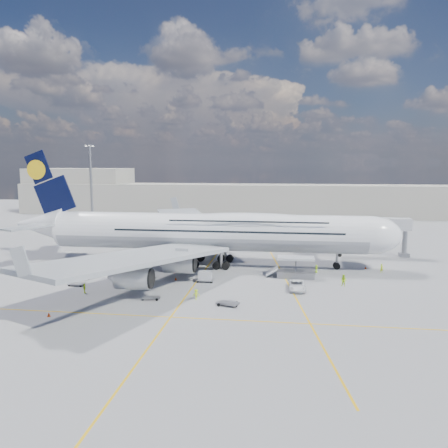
# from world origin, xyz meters

# --- Properties ---
(ground) EXTENTS (300.00, 300.00, 0.00)m
(ground) POSITION_xyz_m (0.00, 0.00, 0.00)
(ground) COLOR gray
(ground) RESTS_ON ground
(taxi_line_main) EXTENTS (0.25, 220.00, 0.01)m
(taxi_line_main) POSITION_xyz_m (0.00, 0.00, 0.01)
(taxi_line_main) COLOR #EAAE0C
(taxi_line_main) RESTS_ON ground
(taxi_line_cross) EXTENTS (120.00, 0.25, 0.01)m
(taxi_line_cross) POSITION_xyz_m (0.00, -20.00, 0.01)
(taxi_line_cross) COLOR #EAAE0C
(taxi_line_cross) RESTS_ON ground
(taxi_line_diag) EXTENTS (14.16, 99.06, 0.01)m
(taxi_line_diag) POSITION_xyz_m (14.00, 10.00, 0.01)
(taxi_line_diag) COLOR #EAAE0C
(taxi_line_diag) RESTS_ON ground
(airliner) EXTENTS (77.26, 79.15, 23.71)m
(airliner) POSITION_xyz_m (0.26, 10.00, 6.87)
(airliner) COLOR white
(airliner) RESTS_ON ground
(jet_bridge) EXTENTS (18.80, 12.10, 8.50)m
(jet_bridge) POSITION_xyz_m (29.81, 20.94, 6.85)
(jet_bridge) COLOR #B7B7BC
(jet_bridge) RESTS_ON ground
(cargo_loader) EXTENTS (8.53, 3.20, 3.67)m
(cargo_loader) POSITION_xyz_m (16.82, 2.89, 1.25)
(cargo_loader) COLOR silver
(cargo_loader) RESTS_ON ground
(light_mast) EXTENTS (3.00, 0.70, 25.50)m
(light_mast) POSITION_xyz_m (-40.00, 45.00, 13.21)
(light_mast) COLOR gray
(light_mast) RESTS_ON ground
(terminal) EXTENTS (180.00, 16.00, 12.00)m
(terminal) POSITION_xyz_m (0.00, 95.00, 6.00)
(terminal) COLOR #B2AD9E
(terminal) RESTS_ON ground
(hangar) EXTENTS (40.00, 22.00, 18.00)m
(hangar) POSITION_xyz_m (-70.00, 100.00, 9.00)
(hangar) COLOR #B2AD9E
(hangar) RESTS_ON ground
(tree_line) EXTENTS (160.00, 6.00, 8.00)m
(tree_line) POSITION_xyz_m (40.00, 140.00, 4.00)
(tree_line) COLOR #193814
(tree_line) RESTS_ON ground
(dolly_row_a) EXTENTS (3.28, 1.89, 0.47)m
(dolly_row_a) POSITION_xyz_m (-24.98, -5.80, 0.36)
(dolly_row_a) COLOR gray
(dolly_row_a) RESTS_ON ground
(dolly_row_b) EXTENTS (3.79, 2.88, 0.50)m
(dolly_row_b) POSITION_xyz_m (-20.34, -3.05, 0.38)
(dolly_row_b) COLOR gray
(dolly_row_b) RESTS_ON ground
(dolly_row_c) EXTENTS (2.96, 2.07, 0.39)m
(dolly_row_c) POSITION_xyz_m (-4.83, -13.08, 0.30)
(dolly_row_c) COLOR gray
(dolly_row_c) RESTS_ON ground
(dolly_back) EXTENTS (2.59, 1.42, 0.38)m
(dolly_back) POSITION_xyz_m (-19.40, -7.49, 0.29)
(dolly_back) COLOR gray
(dolly_back) RESTS_ON ground
(dolly_nose_far) EXTENTS (3.47, 2.57, 0.45)m
(dolly_nose_far) POSITION_xyz_m (6.92, -14.25, 0.35)
(dolly_nose_far) COLOR gray
(dolly_nose_far) RESTS_ON ground
(dolly_nose_near) EXTENTS (3.01, 1.62, 1.90)m
(dolly_nose_near) POSITION_xyz_m (1.52, -2.38, 1.02)
(dolly_nose_near) COLOR gray
(dolly_nose_near) RESTS_ON ground
(baggage_tug) EXTENTS (2.65, 1.50, 1.57)m
(baggage_tug) POSITION_xyz_m (-9.46, -0.66, 0.69)
(baggage_tug) COLOR silver
(baggage_tug) RESTS_ON ground
(catering_truck_inner) EXTENTS (5.89, 2.76, 3.40)m
(catering_truck_inner) POSITION_xyz_m (-5.20, 29.93, 1.61)
(catering_truck_inner) COLOR gray
(catering_truck_inner) RESTS_ON ground
(catering_truck_outer) EXTENTS (7.50, 3.91, 4.26)m
(catering_truck_outer) POSITION_xyz_m (-16.56, 44.75, 1.98)
(catering_truck_outer) COLOR gray
(catering_truck_outer) RESTS_ON ground
(service_van) EXTENTS (2.54, 5.44, 1.51)m
(service_van) POSITION_xyz_m (17.00, -5.19, 0.75)
(service_van) COLOR white
(service_van) RESTS_ON ground
(crew_nose) EXTENTS (0.72, 0.61, 1.68)m
(crew_nose) POSITION_xyz_m (32.98, 8.21, 0.84)
(crew_nose) COLOR #C5E317
(crew_nose) RESTS_ON ground
(crew_loader) EXTENTS (1.21, 1.11, 2.01)m
(crew_loader) POSITION_xyz_m (24.74, -2.08, 1.00)
(crew_loader) COLOR #B4EA18
(crew_loader) RESTS_ON ground
(crew_wing) EXTENTS (0.52, 0.97, 1.58)m
(crew_wing) POSITION_xyz_m (-16.12, -11.34, 0.79)
(crew_wing) COLOR #D2FD1A
(crew_wing) RESTS_ON ground
(crew_van) EXTENTS (0.60, 0.81, 1.49)m
(crew_van) POSITION_xyz_m (20.94, 6.65, 0.75)
(crew_van) COLOR #B9FF1A
(crew_van) RESTS_ON ground
(crew_tug) EXTENTS (1.21, 0.92, 1.66)m
(crew_tug) POSITION_xyz_m (1.93, -12.35, 0.83)
(crew_tug) COLOR #C2EC18
(crew_tug) RESTS_ON ground
(cone_nose) EXTENTS (0.42, 0.42, 0.54)m
(cone_nose) POSITION_xyz_m (30.60, 10.86, 0.26)
(cone_nose) COLOR #E5430C
(cone_nose) RESTS_ON ground
(cone_wing_left_inner) EXTENTS (0.41, 0.41, 0.52)m
(cone_wing_left_inner) POSITION_xyz_m (-11.44, 29.76, 0.25)
(cone_wing_left_inner) COLOR #E5430C
(cone_wing_left_inner) RESTS_ON ground
(cone_wing_left_outer) EXTENTS (0.49, 0.49, 0.63)m
(cone_wing_left_outer) POSITION_xyz_m (-15.10, 40.29, 0.30)
(cone_wing_left_outer) COLOR #E5430C
(cone_wing_left_outer) RESTS_ON ground
(cone_wing_right_inner) EXTENTS (0.43, 0.43, 0.54)m
(cone_wing_right_inner) POSITION_xyz_m (-3.77, -1.94, 0.26)
(cone_wing_right_inner) COLOR #E5430C
(cone_wing_right_inner) RESTS_ON ground
(cone_wing_right_outer) EXTENTS (0.47, 0.47, 0.59)m
(cone_wing_right_outer) POSITION_xyz_m (-16.14, -21.96, 0.29)
(cone_wing_right_outer) COLOR #E5430C
(cone_wing_right_outer) RESTS_ON ground
(cone_tail) EXTENTS (0.46, 0.46, 0.58)m
(cone_tail) POSITION_xyz_m (-40.41, 8.65, 0.28)
(cone_tail) COLOR #E5430C
(cone_tail) RESTS_ON ground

